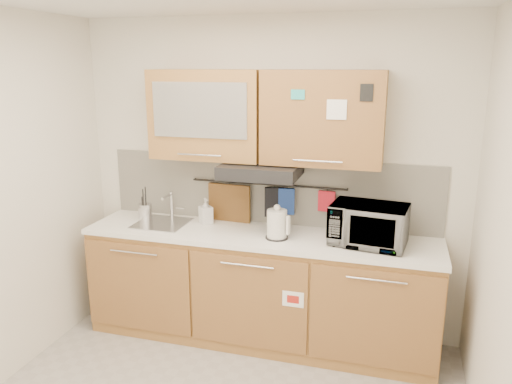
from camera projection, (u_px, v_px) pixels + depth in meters
The scene contains 17 objects.
wall_back at pixel (269, 178), 4.14m from camera, with size 3.20×3.20×0.00m, color silver.
base_cabinet at pixel (259, 293), 4.08m from camera, with size 2.80×0.64×0.88m.
countertop at pixel (259, 236), 3.95m from camera, with size 2.82×0.62×0.04m, color white.
backsplash at pixel (269, 190), 4.15m from camera, with size 2.80×0.02×0.56m, color silver.
upper_cabinets at pixel (263, 116), 3.84m from camera, with size 1.82×0.37×0.70m.
range_hood at pixel (261, 170), 3.88m from camera, with size 0.60×0.46×0.10m, color black.
sink at pixel (162, 223), 4.19m from camera, with size 0.42×0.40×0.26m.
utensil_rail at pixel (268, 184), 4.10m from camera, with size 0.02×0.02×1.30m, color black.
utensil_crock at pixel (145, 212), 4.26m from camera, with size 0.14×0.14×0.29m.
kettle at pixel (277, 225), 3.81m from camera, with size 0.20×0.19×0.27m.
toaster at pixel (378, 233), 3.69m from camera, with size 0.26×0.18×0.18m.
microwave at pixel (369, 225), 3.68m from camera, with size 0.55×0.37×0.30m, color #999999.
soap_bottle at pixel (206, 211), 4.17m from camera, with size 0.10×0.10×0.21m, color #999999.
cutting_board at pixel (229, 211), 4.24m from camera, with size 0.37×0.03×0.46m, color brown.
oven_mitt at pixel (286, 201), 4.08m from camera, with size 0.13×0.03×0.22m, color #214097.
dark_pouch at pixel (274, 202), 4.11m from camera, with size 0.16×0.04×0.25m, color black.
pot_holder at pixel (327, 201), 3.98m from camera, with size 0.14×0.02×0.17m, color red.
Camera 1 is at (1.02, -2.41, 2.22)m, focal length 35.00 mm.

